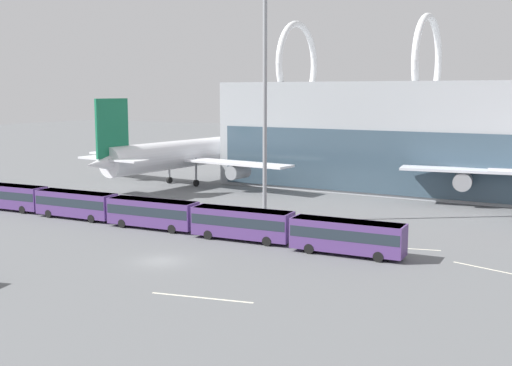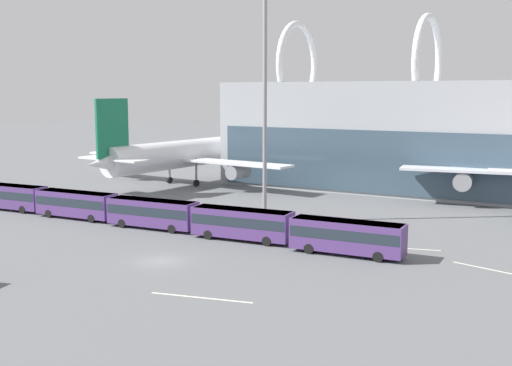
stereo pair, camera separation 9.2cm
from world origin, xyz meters
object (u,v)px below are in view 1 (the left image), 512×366
object	(u,v)px
shuttle_bus_0	(9,195)
shuttle_bus_3	(242,222)
airliner_at_gate_near	(184,154)
shuttle_bus_4	(347,235)
shuttle_bus_1	(76,203)
shuttle_bus_2	(152,212)
floodlight_mast	(265,49)

from	to	relation	value
shuttle_bus_0	shuttle_bus_3	size ratio (longest dim) A/B	1.00
airliner_at_gate_near	shuttle_bus_4	distance (m)	52.00
airliner_at_gate_near	shuttle_bus_4	bearing A→B (deg)	-121.10
airliner_at_gate_near	shuttle_bus_0	world-z (taller)	airliner_at_gate_near
shuttle_bus_1	shuttle_bus_4	bearing A→B (deg)	-3.06
shuttle_bus_4	shuttle_bus_0	bearing A→B (deg)	176.87
shuttle_bus_2	shuttle_bus_4	xyz separation A→B (m)	(24.00, -0.22, 0.00)
shuttle_bus_0	floodlight_mast	size ratio (longest dim) A/B	0.35
floodlight_mast	shuttle_bus_3	bearing A→B (deg)	-74.69
shuttle_bus_2	shuttle_bus_1	bearing A→B (deg)	176.42
shuttle_bus_2	shuttle_bus_3	bearing A→B (deg)	-3.40
shuttle_bus_1	airliner_at_gate_near	bearing A→B (deg)	97.72
shuttle_bus_3	airliner_at_gate_near	bearing A→B (deg)	129.96
shuttle_bus_0	shuttle_bus_2	size ratio (longest dim) A/B	1.00
shuttle_bus_1	floodlight_mast	world-z (taller)	floodlight_mast
airliner_at_gate_near	shuttle_bus_0	bearing A→B (deg)	173.92
shuttle_bus_3	shuttle_bus_0	bearing A→B (deg)	176.27
shuttle_bus_4	floodlight_mast	xyz separation A→B (m)	(-14.69, 10.13, 18.62)
shuttle_bus_1	shuttle_bus_4	xyz separation A→B (m)	(36.00, -0.20, 0.00)
airliner_at_gate_near	shuttle_bus_3	distance (m)	42.78
shuttle_bus_0	shuttle_bus_3	bearing A→B (deg)	-3.88
shuttle_bus_1	floodlight_mast	distance (m)	29.98
shuttle_bus_0	floodlight_mast	bearing A→B (deg)	12.58
airliner_at_gate_near	shuttle_bus_0	xyz separation A→B (m)	(-6.32, -30.89, -3.24)
shuttle_bus_3	shuttle_bus_4	bearing A→B (deg)	-5.48
airliner_at_gate_near	shuttle_bus_2	size ratio (longest dim) A/B	3.85
shuttle_bus_0	shuttle_bus_1	xyz separation A→B (m)	(12.00, 0.16, 0.00)
shuttle_bus_2	shuttle_bus_3	distance (m)	12.00
shuttle_bus_0	floodlight_mast	world-z (taller)	floodlight_mast
shuttle_bus_2	shuttle_bus_3	xyz separation A→B (m)	(12.00, 0.06, 0.00)
shuttle_bus_1	shuttle_bus_4	distance (m)	36.00
shuttle_bus_3	shuttle_bus_2	bearing A→B (deg)	176.17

